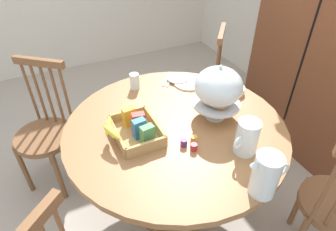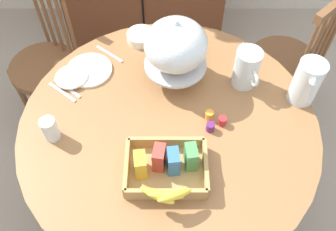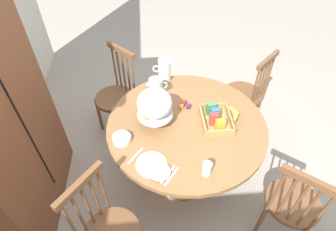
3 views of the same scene
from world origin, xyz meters
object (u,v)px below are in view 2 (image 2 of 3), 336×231
milk_pitcher (245,69)px  cereal_bowl (140,37)px  china_plate_large (88,70)px  drinking_glass (49,129)px  china_plate_small (70,77)px  windsor_chair_by_cabinet (286,62)px  pastry_stand_with_dome (175,47)px  cereal_basket (165,168)px  orange_juice_pitcher (305,83)px  windsor_chair_facing_door (46,65)px  dining_table (168,146)px

milk_pitcher → cereal_bowl: size_ratio=1.39×
milk_pitcher → china_plate_large: 0.73m
drinking_glass → china_plate_small: bearing=84.7°
windsor_chair_by_cabinet → pastry_stand_with_dome: (-0.67, -0.38, 0.49)m
china_plate_small → pastry_stand_with_dome: bearing=0.7°
china_plate_large → cereal_basket: bearing=-55.8°
china_plate_large → drinking_glass: bearing=-105.4°
cereal_basket → orange_juice_pitcher: bearing=32.4°
windsor_chair_by_cabinet → orange_juice_pitcher: bearing=-103.0°
windsor_chair_by_cabinet → drinking_glass: 1.42m
windsor_chair_facing_door → milk_pitcher: windsor_chair_facing_door is taller
dining_table → cereal_bowl: (-0.14, 0.51, 0.22)m
pastry_stand_with_dome → cereal_basket: (-0.04, -0.49, -0.15)m
orange_juice_pitcher → china_plate_large: 0.98m
pastry_stand_with_dome → china_plate_small: bearing=-179.3°
orange_juice_pitcher → pastry_stand_with_dome: bearing=168.3°
windsor_chair_facing_door → orange_juice_pitcher: (1.30, -0.48, 0.39)m
windsor_chair_facing_door → pastry_stand_with_dome: (0.75, -0.36, 0.49)m
windsor_chair_facing_door → cereal_basket: windsor_chair_facing_door is taller
cereal_bowl → dining_table: bearing=-74.6°
milk_pitcher → china_plate_large: bearing=174.4°
milk_pitcher → cereal_basket: bearing=-127.1°
milk_pitcher → china_plate_small: 0.80m
windsor_chair_facing_door → cereal_basket: (0.71, -0.85, 0.33)m
windsor_chair_facing_door → china_plate_small: (0.27, -0.37, 0.30)m
windsor_chair_by_cabinet → china_plate_large: bearing=-162.9°
cereal_basket → cereal_bowl: 0.77m
dining_table → windsor_chair_by_cabinet: 0.95m
pastry_stand_with_dome → china_plate_large: 0.45m
windsor_chair_facing_door → orange_juice_pitcher: 1.44m
china_plate_small → china_plate_large: bearing=36.3°
windsor_chair_facing_door → cereal_bowl: bearing=-9.9°
cereal_basket → drinking_glass: size_ratio=2.87×
orange_juice_pitcher → cereal_basket: bearing=-147.6°
pastry_stand_with_dome → china_plate_large: (-0.41, 0.05, -0.19)m
windsor_chair_by_cabinet → milk_pitcher: 0.65m
china_plate_large → dining_table: bearing=-38.2°
china_plate_small → windsor_chair_facing_door: bearing=125.9°
pastry_stand_with_dome → china_plate_large: bearing=173.4°
milk_pitcher → drinking_glass: (-0.82, -0.30, -0.03)m
windsor_chair_facing_door → cereal_basket: bearing=-50.4°
windsor_chair_by_cabinet → windsor_chair_facing_door: (-1.42, -0.02, 0.00)m
windsor_chair_by_cabinet → china_plate_large: size_ratio=4.43×
milk_pitcher → china_plate_small: milk_pitcher is taller
china_plate_large → drinking_glass: size_ratio=2.00×
orange_juice_pitcher → china_plate_large: size_ratio=0.98×
cereal_basket → china_plate_large: (-0.37, 0.54, -0.04)m
china_plate_small → cereal_bowl: cereal_bowl is taller
windsor_chair_facing_door → orange_juice_pitcher: size_ratio=4.51×
pastry_stand_with_dome → drinking_glass: (-0.51, -0.32, -0.14)m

